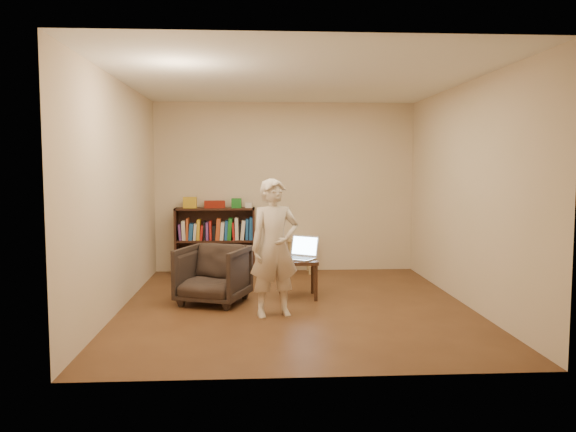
{
  "coord_description": "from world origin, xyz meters",
  "views": [
    {
      "loc": [
        -0.47,
        -6.42,
        1.61
      ],
      "look_at": [
        -0.07,
        0.35,
        1.02
      ],
      "focal_mm": 35.0,
      "sensor_mm": 36.0,
      "label": 1
    }
  ],
  "objects": [
    {
      "name": "stool",
      "position": [
        0.21,
        2.03,
        0.44
      ],
      "size": [
        0.37,
        0.37,
        0.54
      ],
      "color": "#A2874E",
      "rests_on": "floor"
    },
    {
      "name": "wall_left",
      "position": [
        -2.0,
        0.0,
        1.3
      ],
      "size": [
        0.0,
        4.5,
        4.5
      ],
      "primitive_type": "plane",
      "rotation": [
        1.57,
        0.0,
        1.57
      ],
      "color": "beige",
      "rests_on": "floor"
    },
    {
      "name": "box_green",
      "position": [
        -0.74,
        2.05,
        1.07
      ],
      "size": [
        0.15,
        0.15,
        0.14
      ],
      "primitive_type": "cube",
      "rotation": [
        0.0,
        0.0,
        -0.05
      ],
      "color": "#1E7224",
      "rests_on": "bookshelf"
    },
    {
      "name": "bookshelf",
      "position": [
        -1.07,
        2.09,
        0.44
      ],
      "size": [
        1.2,
        0.3,
        1.0
      ],
      "color": "black",
      "rests_on": "floor"
    },
    {
      "name": "box_yellow",
      "position": [
        -1.45,
        2.09,
        1.08
      ],
      "size": [
        0.21,
        0.16,
        0.16
      ],
      "primitive_type": "cube",
      "rotation": [
        0.0,
        0.0,
        0.06
      ],
      "color": "gold",
      "rests_on": "bookshelf"
    },
    {
      "name": "red_cloth",
      "position": [
        -1.08,
        2.1,
        1.05
      ],
      "size": [
        0.33,
        0.26,
        0.1
      ],
      "primitive_type": "cube",
      "rotation": [
        0.0,
        0.0,
        0.1
      ],
      "color": "maroon",
      "rests_on": "bookshelf"
    },
    {
      "name": "wall_right",
      "position": [
        2.0,
        0.0,
        1.3
      ],
      "size": [
        0.0,
        4.5,
        4.5
      ],
      "primitive_type": "plane",
      "rotation": [
        1.57,
        0.0,
        -1.57
      ],
      "color": "beige",
      "rests_on": "floor"
    },
    {
      "name": "side_table",
      "position": [
        0.06,
        0.41,
        0.4
      ],
      "size": [
        0.47,
        0.47,
        0.48
      ],
      "color": "#2F1F0F",
      "rests_on": "floor"
    },
    {
      "name": "ceiling",
      "position": [
        0.0,
        0.0,
        2.6
      ],
      "size": [
        4.5,
        4.5,
        0.0
      ],
      "primitive_type": "plane",
      "color": "white",
      "rests_on": "wall_back"
    },
    {
      "name": "person",
      "position": [
        -0.26,
        -0.44,
        0.75
      ],
      "size": [
        0.62,
        0.49,
        1.49
      ],
      "primitive_type": "imported",
      "rotation": [
        0.0,
        0.0,
        0.27
      ],
      "color": "beige",
      "rests_on": "floor"
    },
    {
      "name": "floor",
      "position": [
        0.0,
        0.0,
        0.0
      ],
      "size": [
        4.5,
        4.5,
        0.0
      ],
      "primitive_type": "plane",
      "color": "#4A2B18",
      "rests_on": "ground"
    },
    {
      "name": "wall_back",
      "position": [
        0.0,
        2.25,
        1.3
      ],
      "size": [
        4.0,
        0.0,
        4.0
      ],
      "primitive_type": "plane",
      "rotation": [
        1.57,
        0.0,
        0.0
      ],
      "color": "beige",
      "rests_on": "floor"
    },
    {
      "name": "box_white",
      "position": [
        -0.56,
        2.06,
        1.04
      ],
      "size": [
        0.12,
        0.12,
        0.08
      ],
      "primitive_type": "cube",
      "rotation": [
        0.0,
        0.0,
        -0.17
      ],
      "color": "silver",
      "rests_on": "bookshelf"
    },
    {
      "name": "armchair",
      "position": [
        -0.96,
        0.18,
        0.34
      ],
      "size": [
        0.95,
        0.96,
        0.69
      ],
      "primitive_type": "imported",
      "rotation": [
        0.0,
        0.0,
        -0.35
      ],
      "color": "#2D231E",
      "rests_on": "floor"
    },
    {
      "name": "laptop",
      "position": [
        0.1,
        0.45,
        0.54
      ],
      "size": [
        0.5,
        0.49,
        0.28
      ],
      "rotation": [
        0.0,
        0.0,
        -0.58
      ],
      "color": "#B7B7BC",
      "rests_on": "side_table"
    }
  ]
}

